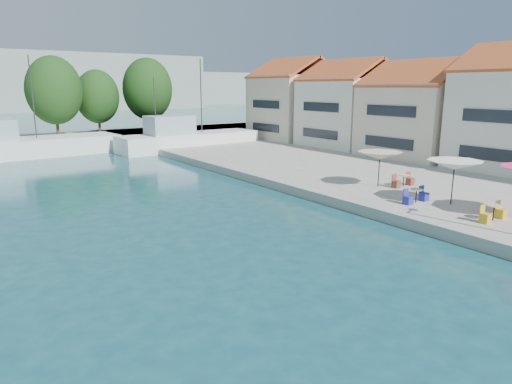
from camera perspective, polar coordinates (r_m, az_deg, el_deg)
quay_right at (r=41.64m, az=21.27°, el=3.14°), size 32.00×92.00×0.60m
hill_east at (r=180.44m, az=-18.57°, el=12.15°), size 140.00×40.00×12.00m
building_04 at (r=44.50m, az=20.01°, el=9.95°), size 9.00×8.80×9.20m
building_05 at (r=50.23m, az=11.51°, el=11.01°), size 8.40×8.80×9.70m
building_06 at (r=56.81m, az=4.82°, el=11.67°), size 9.00×8.80×10.20m
trawler_03 at (r=50.63m, az=-28.33°, el=4.96°), size 19.72×6.24×10.20m
trawler_04 at (r=51.15m, az=-8.68°, el=6.45°), size 15.92×4.58×10.20m
tree_06 at (r=62.93m, az=-23.94°, el=11.53°), size 6.72×6.72×9.95m
tree_07 at (r=66.20m, az=-19.22°, el=11.19°), size 5.71×5.71×8.46m
tree_08 at (r=67.40m, az=-13.40°, el=12.41°), size 6.86×6.86×10.15m
umbrella_white at (r=26.50m, az=23.57°, el=3.11°), size 2.92×2.92×2.41m
umbrella_cream at (r=29.81m, az=15.21°, el=4.42°), size 2.85×2.85×2.24m
cafe_table_01 at (r=24.47m, az=27.53°, el=-2.54°), size 1.82×0.70×0.76m
cafe_table_02 at (r=26.55m, az=19.38°, el=-0.65°), size 1.82×0.70×0.76m
cafe_table_03 at (r=30.59m, az=17.94°, el=1.20°), size 1.82×0.70×0.76m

